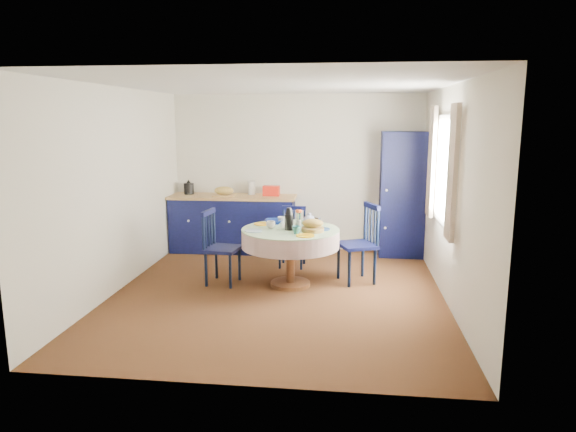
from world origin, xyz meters
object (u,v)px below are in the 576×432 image
object	(u,v)px
dining_table	(291,238)
mug_b	(297,230)
chair_left	(219,247)
mug_a	(271,225)
cobalt_bowl	(274,222)
mug_d	(281,220)
kitchen_counter	(233,222)
chair_right	(360,243)
chair_far	(293,236)
pantry_cabinet	(402,194)
mug_c	(314,222)

from	to	relation	value
dining_table	mug_b	xyz separation A→B (m)	(0.10, -0.28, 0.17)
chair_left	mug_a	world-z (taller)	chair_left
cobalt_bowl	mug_d	bearing A→B (deg)	19.84
kitchen_counter	mug_a	distance (m)	1.88
dining_table	chair_right	xyz separation A→B (m)	(0.87, 0.28, -0.10)
chair_left	chair_far	bearing A→B (deg)	-35.67
kitchen_counter	chair_left	distance (m)	1.67
kitchen_counter	dining_table	size ratio (longest dim) A/B	1.65
pantry_cabinet	mug_b	size ratio (longest dim) A/B	18.40
pantry_cabinet	mug_a	world-z (taller)	pantry_cabinet
cobalt_bowl	mug_c	bearing A→B (deg)	-8.93
mug_a	mug_b	xyz separation A→B (m)	(0.36, -0.29, 0.00)
mug_b	mug_c	size ratio (longest dim) A/B	0.80
cobalt_bowl	pantry_cabinet	bearing A→B (deg)	38.10
chair_left	mug_c	world-z (taller)	chair_left
dining_table	cobalt_bowl	distance (m)	0.42
kitchen_counter	cobalt_bowl	distance (m)	1.65
mug_c	mug_d	distance (m)	0.46
chair_right	kitchen_counter	bearing A→B (deg)	-147.21
chair_far	pantry_cabinet	bearing A→B (deg)	28.99
mug_d	pantry_cabinet	bearing A→B (deg)	38.90
dining_table	chair_right	size ratio (longest dim) A/B	1.20
dining_table	chair_left	size ratio (longest dim) A/B	1.28
chair_left	mug_d	distance (m)	0.88
kitchen_counter	mug_b	distance (m)	2.31
dining_table	chair_far	world-z (taller)	dining_table
mug_a	mug_d	distance (m)	0.32
kitchen_counter	cobalt_bowl	bearing A→B (deg)	-58.83
kitchen_counter	mug_c	bearing A→B (deg)	-47.25
chair_right	chair_left	bearing A→B (deg)	-103.80
chair_left	mug_c	distance (m)	1.26
mug_a	mug_d	xyz separation A→B (m)	(0.10, 0.31, 0.00)
chair_right	mug_a	size ratio (longest dim) A/B	9.10
mug_b	mug_d	xyz separation A→B (m)	(-0.26, 0.60, -0.00)
cobalt_bowl	chair_right	bearing A→B (deg)	-0.42
mug_a	chair_right	bearing A→B (deg)	13.17
dining_table	chair_right	bearing A→B (deg)	18.02
kitchen_counter	chair_left	world-z (taller)	kitchen_counter
dining_table	kitchen_counter	bearing A→B (deg)	124.18
pantry_cabinet	chair_right	bearing A→B (deg)	-115.13
cobalt_bowl	mug_a	bearing A→B (deg)	-90.85
mug_a	cobalt_bowl	xyz separation A→B (m)	(0.00, 0.27, -0.02)
dining_table	mug_c	distance (m)	0.38
dining_table	chair_left	world-z (taller)	dining_table
dining_table	cobalt_bowl	world-z (taller)	dining_table
pantry_cabinet	mug_c	bearing A→B (deg)	-130.29
kitchen_counter	pantry_cabinet	distance (m)	2.71
kitchen_counter	cobalt_bowl	size ratio (longest dim) A/B	8.46
chair_left	mug_d	bearing A→B (deg)	-59.73
mug_c	mug_d	bearing A→B (deg)	165.17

